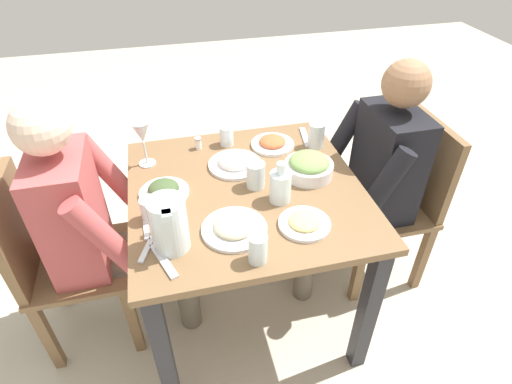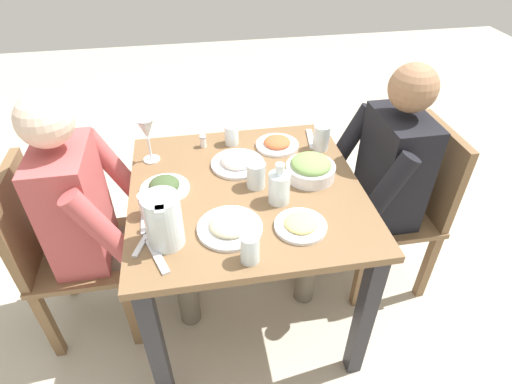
% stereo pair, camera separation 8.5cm
% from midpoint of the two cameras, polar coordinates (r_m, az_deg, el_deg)
% --- Properties ---
extents(ground_plane, '(8.00, 8.00, 0.00)m').
position_cam_midpoint_polar(ground_plane, '(2.14, 0.11, -15.25)').
color(ground_plane, '#B7AD99').
extents(dining_table, '(0.89, 0.89, 0.73)m').
position_cam_midpoint_polar(dining_table, '(1.69, 0.14, -2.79)').
color(dining_table, brown).
rests_on(dining_table, ground_plane).
extents(chair_near, '(0.40, 0.40, 0.85)m').
position_cam_midpoint_polar(chair_near, '(2.09, 21.14, -1.27)').
color(chair_near, brown).
rests_on(chair_near, ground_plane).
extents(chair_far, '(0.40, 0.40, 0.85)m').
position_cam_midpoint_polar(chair_far, '(1.89, -24.25, -6.94)').
color(chair_far, brown).
rests_on(chair_far, ground_plane).
extents(diner_near, '(0.48, 0.53, 1.15)m').
position_cam_midpoint_polar(diner_near, '(1.91, 16.80, 1.40)').
color(diner_near, black).
rests_on(diner_near, ground_plane).
extents(diner_far, '(0.48, 0.53, 1.15)m').
position_cam_midpoint_polar(diner_far, '(1.75, -19.08, -3.04)').
color(diner_far, '#B24C4C').
rests_on(diner_far, ground_plane).
extents(water_pitcher, '(0.16, 0.12, 0.19)m').
position_cam_midpoint_polar(water_pitcher, '(1.35, -10.80, -3.85)').
color(water_pitcher, silver).
rests_on(water_pitcher, dining_table).
extents(salad_bowl, '(0.20, 0.20, 0.09)m').
position_cam_midpoint_polar(salad_bowl, '(1.67, 8.96, 3.23)').
color(salad_bowl, white).
rests_on(salad_bowl, dining_table).
extents(plate_beans, '(0.23, 0.23, 0.05)m').
position_cam_midpoint_polar(plate_beans, '(1.42, -1.91, -4.71)').
color(plate_beans, white).
rests_on(plate_beans, dining_table).
extents(plate_rice_curry, '(0.19, 0.19, 0.04)m').
position_cam_midpoint_polar(plate_rice_curry, '(1.86, 4.24, 6.63)').
color(plate_rice_curry, white).
rests_on(plate_rice_curry, dining_table).
extents(plate_dolmas, '(0.19, 0.19, 0.05)m').
position_cam_midpoint_polar(plate_dolmas, '(1.62, -10.98, 0.72)').
color(plate_dolmas, white).
rests_on(plate_dolmas, dining_table).
extents(plate_yoghurt, '(0.22, 0.22, 0.06)m').
position_cam_midpoint_polar(plate_yoghurt, '(1.73, -1.14, 4.20)').
color(plate_yoghurt, white).
rests_on(plate_yoghurt, dining_table).
extents(plate_fries, '(0.18, 0.18, 0.04)m').
position_cam_midpoint_polar(plate_fries, '(1.44, 7.82, -4.50)').
color(plate_fries, white).
rests_on(plate_fries, dining_table).
extents(water_glass_by_pitcher, '(0.07, 0.07, 0.10)m').
position_cam_midpoint_polar(water_glass_by_pitcher, '(1.59, 1.51, 2.32)').
color(water_glass_by_pitcher, silver).
rests_on(water_glass_by_pitcher, dining_table).
extents(water_glass_near_left, '(0.07, 0.07, 0.11)m').
position_cam_midpoint_polar(water_glass_near_left, '(1.85, 10.26, 7.36)').
color(water_glass_near_left, silver).
rests_on(water_glass_near_left, dining_table).
extents(water_glass_far_right, '(0.06, 0.06, 0.10)m').
position_cam_midpoint_polar(water_glass_far_right, '(1.30, 1.03, -7.80)').
color(water_glass_far_right, silver).
rests_on(water_glass_far_right, dining_table).
extents(water_glass_center, '(0.06, 0.06, 0.09)m').
position_cam_midpoint_polar(water_glass_center, '(1.50, -13.00, -1.77)').
color(water_glass_center, silver).
rests_on(water_glass_center, dining_table).
extents(water_glass_far_left, '(0.06, 0.06, 0.09)m').
position_cam_midpoint_polar(water_glass_far_left, '(1.86, -2.06, 7.82)').
color(water_glass_far_left, silver).
rests_on(water_glass_far_left, dining_table).
extents(wine_glass, '(0.08, 0.08, 0.20)m').
position_cam_midpoint_polar(wine_glass, '(1.74, -13.43, 8.15)').
color(wine_glass, silver).
rests_on(wine_glass, dining_table).
extents(oil_carafe, '(0.08, 0.08, 0.16)m').
position_cam_midpoint_polar(oil_carafe, '(1.52, 4.79, 0.42)').
color(oil_carafe, silver).
rests_on(oil_carafe, dining_table).
extents(salt_shaker, '(0.03, 0.03, 0.05)m').
position_cam_midpoint_polar(salt_shaker, '(1.86, -5.96, 6.93)').
color(salt_shaker, white).
rests_on(salt_shaker, dining_table).
extents(fork_near, '(0.17, 0.08, 0.01)m').
position_cam_midpoint_polar(fork_near, '(1.37, -11.68, -8.61)').
color(fork_near, silver).
rests_on(fork_near, dining_table).
extents(knife_near, '(0.18, 0.08, 0.01)m').
position_cam_midpoint_polar(knife_near, '(1.44, -13.23, -6.08)').
color(knife_near, silver).
rests_on(knife_near, dining_table).
extents(fork_far, '(0.17, 0.05, 0.01)m').
position_cam_midpoint_polar(fork_far, '(1.93, 8.78, 7.18)').
color(fork_far, silver).
rests_on(fork_far, dining_table).
extents(knife_far, '(0.19, 0.02, 0.01)m').
position_cam_midpoint_polar(knife_far, '(1.51, -13.61, -3.42)').
color(knife_far, silver).
rests_on(knife_far, dining_table).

